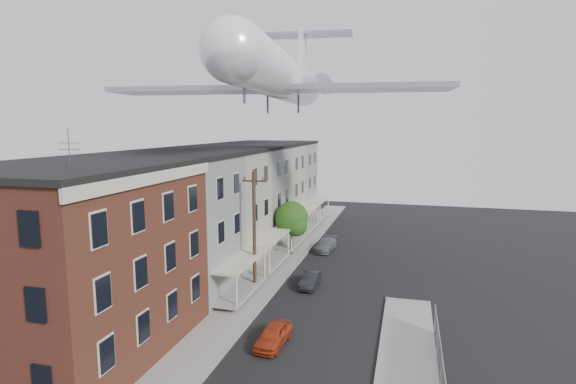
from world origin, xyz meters
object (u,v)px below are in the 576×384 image
(car_far, at_px, (325,245))
(airplane, at_px, (282,77))
(street_tree, at_px, (293,220))
(car_near, at_px, (273,335))
(car_mid, at_px, (310,280))
(utility_pole, at_px, (254,230))

(car_far, bearing_deg, airplane, -115.08)
(street_tree, xyz_separation_m, airplane, (-0.26, -2.68, 12.89))
(car_near, height_order, airplane, airplane)
(street_tree, height_order, car_mid, street_tree)
(car_far, bearing_deg, car_mid, -80.48)
(car_far, distance_m, airplane, 16.83)
(street_tree, bearing_deg, utility_pole, -91.89)
(car_near, xyz_separation_m, car_mid, (0.00, 9.63, -0.04))
(utility_pole, distance_m, car_far, 13.35)
(car_mid, height_order, car_far, car_far)
(car_far, bearing_deg, utility_pole, -98.47)
(car_mid, bearing_deg, car_far, 94.23)
(utility_pole, distance_m, airplane, 13.74)
(street_tree, relative_size, car_near, 1.52)
(car_mid, relative_size, car_far, 0.82)
(car_mid, distance_m, car_far, 10.41)
(street_tree, bearing_deg, car_mid, -66.46)
(car_mid, xyz_separation_m, airplane, (-3.74, 5.29, 15.80))
(utility_pole, xyz_separation_m, car_far, (3.07, 12.33, -4.09))
(car_far, relative_size, airplane, 0.13)
(utility_pole, bearing_deg, street_tree, 88.11)
(airplane, bearing_deg, car_mid, -54.78)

